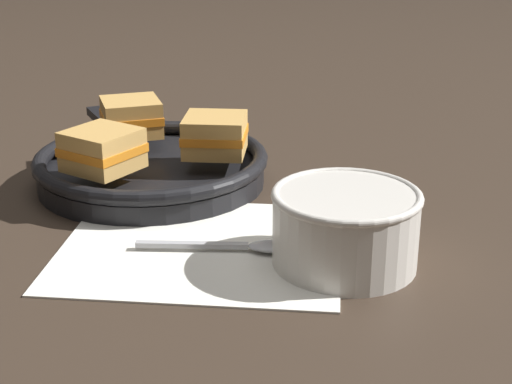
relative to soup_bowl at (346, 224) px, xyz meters
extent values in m
plane|color=#382B21|center=(-0.11, 0.05, -0.04)|extent=(4.00, 4.00, 0.00)
cube|color=white|center=(-0.15, 0.01, -0.04)|extent=(0.30, 0.26, 0.00)
cylinder|color=silver|center=(0.00, 0.00, -0.01)|extent=(0.14, 0.14, 0.07)
cylinder|color=orange|center=(0.00, 0.00, 0.02)|extent=(0.12, 0.12, 0.01)
torus|color=silver|center=(0.00, 0.00, 0.03)|extent=(0.14, 0.14, 0.01)
cube|color=#B7B7BC|center=(-0.15, 0.00, -0.03)|extent=(0.11, 0.02, 0.01)
ellipsoid|color=#B7B7BC|center=(-0.07, 0.01, -0.03)|extent=(0.06, 0.03, 0.01)
cylinder|color=black|center=(-0.25, 0.19, -0.03)|extent=(0.28, 0.28, 0.02)
torus|color=black|center=(-0.25, 0.19, -0.01)|extent=(0.29, 0.29, 0.02)
cube|color=black|center=(-0.36, 0.35, -0.01)|extent=(0.09, 0.12, 0.01)
cube|color=tan|center=(-0.28, 0.11, 0.01)|extent=(0.10, 0.10, 0.02)
cube|color=orange|center=(-0.28, 0.11, 0.02)|extent=(0.10, 0.10, 0.01)
cube|color=tan|center=(-0.28, 0.11, 0.04)|extent=(0.10, 0.10, 0.02)
cube|color=tan|center=(-0.17, 0.19, 0.01)|extent=(0.08, 0.08, 0.02)
cube|color=orange|center=(-0.17, 0.19, 0.02)|extent=(0.08, 0.08, 0.01)
cube|color=tan|center=(-0.17, 0.19, 0.04)|extent=(0.08, 0.08, 0.02)
cube|color=tan|center=(-0.29, 0.25, 0.01)|extent=(0.10, 0.10, 0.02)
cube|color=orange|center=(-0.29, 0.25, 0.02)|extent=(0.10, 0.10, 0.01)
cube|color=tan|center=(-0.29, 0.25, 0.04)|extent=(0.10, 0.10, 0.02)
camera|label=1|loc=(0.03, -0.69, 0.30)|focal=55.00mm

